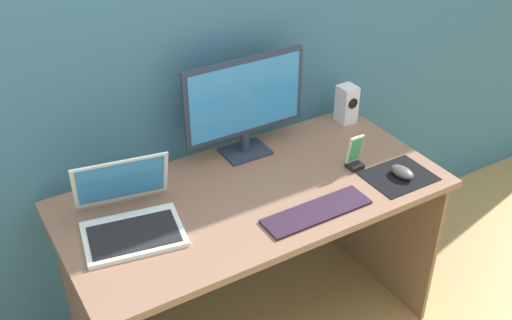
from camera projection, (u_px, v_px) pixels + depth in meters
name	position (u px, v px, depth m)	size (l,w,h in m)	color
wall_back	(198.00, 21.00, 2.22)	(6.00, 0.04, 2.50)	teal
desk	(254.00, 224.00, 2.29)	(1.41, 0.68, 0.73)	#8E644F
monitor	(245.00, 103.00, 2.31)	(0.51, 0.14, 0.41)	#283347
speaker_right	(347.00, 104.00, 2.61)	(0.07, 0.08, 0.17)	white
laptop	(129.00, 216.00, 2.01)	(0.38, 0.37, 0.22)	white
keyboard_external	(317.00, 212.00, 2.10)	(0.40, 0.12, 0.01)	#2B192D
mousepad	(399.00, 176.00, 2.29)	(0.25, 0.20, 0.00)	black
mouse	(402.00, 172.00, 2.28)	(0.06, 0.10, 0.04)	#4D4949
phone_in_dock	(355.00, 157.00, 2.32)	(0.06, 0.05, 0.14)	black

